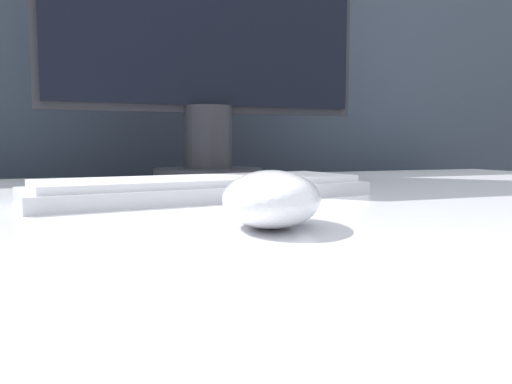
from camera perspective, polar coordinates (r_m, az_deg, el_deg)
partition_panel at (r=1.16m, az=-9.60°, el=-3.07°), size 5.00×0.03×1.19m
computer_mouse_near at (r=0.37m, az=1.77°, el=-0.76°), size 0.11×0.13×0.04m
keyboard at (r=0.57m, az=-6.09°, el=0.45°), size 0.40×0.18×0.02m
monitor at (r=0.91m, az=-5.68°, el=20.73°), size 0.56×0.19×0.57m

